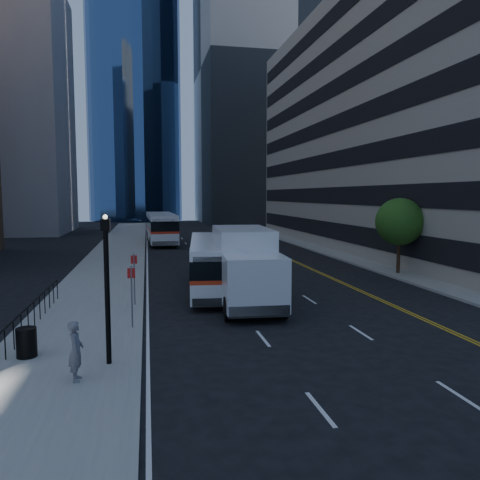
% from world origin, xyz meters
% --- Properties ---
extents(ground, '(160.00, 160.00, 0.00)m').
position_xyz_m(ground, '(0.00, 0.00, 0.00)').
color(ground, black).
rests_on(ground, ground).
extents(sidewalk_west, '(5.00, 90.00, 0.15)m').
position_xyz_m(sidewalk_west, '(-10.50, 25.00, 0.07)').
color(sidewalk_west, gray).
rests_on(sidewalk_west, ground).
extents(sidewalk_east, '(2.00, 90.00, 0.15)m').
position_xyz_m(sidewalk_east, '(9.00, 25.00, 0.07)').
color(sidewalk_east, gray).
rests_on(sidewalk_east, ground).
extents(parking_garage, '(30.00, 50.00, 25.00)m').
position_xyz_m(parking_garage, '(25.00, 23.00, 12.50)').
color(parking_garage, '#9E9384').
rests_on(parking_garage, ground).
extents(office_tower_north, '(30.00, 28.00, 60.00)m').
position_xyz_m(office_tower_north, '(18.00, 72.00, 30.00)').
color(office_tower_north, gray).
rests_on(office_tower_north, ground).
extents(glass_tower, '(20.00, 20.00, 80.00)m').
position_xyz_m(glass_tower, '(-10.00, 85.00, 40.00)').
color(glass_tower, navy).
rests_on(glass_tower, ground).
extents(street_tree, '(3.20, 3.20, 5.10)m').
position_xyz_m(street_tree, '(9.00, 8.00, 3.64)').
color(street_tree, '#332114').
rests_on(street_tree, sidewalk_east).
extents(lamp_post, '(0.28, 0.28, 4.56)m').
position_xyz_m(lamp_post, '(-9.00, -6.00, 2.72)').
color(lamp_post, black).
rests_on(lamp_post, sidewalk_west).
extents(bus_front, '(3.61, 11.35, 2.88)m').
position_xyz_m(bus_front, '(-4.09, 5.61, 1.57)').
color(bus_front, silver).
rests_on(bus_front, ground).
extents(bus_rear, '(3.28, 13.11, 3.36)m').
position_xyz_m(bus_rear, '(-6.21, 32.82, 1.83)').
color(bus_rear, silver).
rests_on(bus_rear, ground).
extents(box_truck, '(3.15, 7.97, 3.74)m').
position_xyz_m(box_truck, '(-2.99, 1.67, 1.97)').
color(box_truck, silver).
rests_on(box_truck, ground).
extents(trash_can, '(0.82, 0.82, 0.97)m').
position_xyz_m(trash_can, '(-11.69, -4.86, 0.63)').
color(trash_can, black).
rests_on(trash_can, sidewalk_west).
extents(pedestrian, '(0.44, 0.65, 1.74)m').
position_xyz_m(pedestrian, '(-9.80, -7.23, 1.02)').
color(pedestrian, slate).
rests_on(pedestrian, sidewalk_west).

